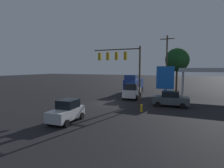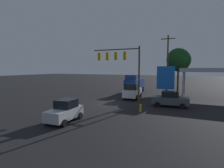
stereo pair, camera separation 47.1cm
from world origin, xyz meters
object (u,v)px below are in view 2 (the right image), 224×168
traffic_signal_assembly (121,62)px  fire_hydrant (140,108)px  pickup_parked (132,92)px  delivery_truck (135,84)px  hatchback_crossing (65,111)px  utility_pole (167,64)px  price_sign (166,78)px  sedan_far (170,99)px  street_tree (179,60)px

traffic_signal_assembly → fire_hydrant: size_ratio=8.49×
pickup_parked → delivery_truck: size_ratio=0.78×
traffic_signal_assembly → hatchback_crossing: (2.19, 8.19, -4.68)m
utility_pole → price_sign: utility_pole is taller
traffic_signal_assembly → hatchback_crossing: 9.69m
price_sign → sedan_far: size_ratio=1.14×
delivery_truck → sedan_far: delivery_truck is taller
price_sign → pickup_parked: 5.46m
traffic_signal_assembly → pickup_parked: 7.46m
fire_hydrant → delivery_truck: bearing=-70.7°
utility_pole → street_tree: (-1.47, -5.56, 0.94)m
price_sign → hatchback_crossing: 16.64m
utility_pole → fire_hydrant: bearing=85.3°
utility_pole → sedan_far: 10.59m
utility_pole → street_tree: utility_pole is taller
price_sign → street_tree: street_tree is taller
traffic_signal_assembly → hatchback_crossing: size_ratio=1.92×
sedan_far → hatchback_crossing: size_ratio=1.16×
pickup_parked → fire_hydrant: (-3.47, 8.08, -0.67)m
sedan_far → street_tree: 15.96m
price_sign → delivery_truck: bearing=-40.5°
hatchback_crossing → fire_hydrant: bearing=135.0°
delivery_truck → fire_hydrant: 15.45m
traffic_signal_assembly → delivery_truck: size_ratio=1.09×
street_tree → fire_hydrant: bearing=82.3°
utility_pole → street_tree: size_ratio=1.19×
pickup_parked → sedan_far: (-6.13, 3.78, -0.16)m
hatchback_crossing → sedan_far: bearing=138.8°
sedan_far → fire_hydrant: size_ratio=5.11×
delivery_truck → traffic_signal_assembly: bearing=7.7°
hatchback_crossing → price_sign: bearing=152.2°
delivery_truck → street_tree: bearing=120.7°
pickup_parked → sedan_far: pickup_parked is taller
delivery_truck → utility_pole: bearing=81.5°
pickup_parked → delivery_truck: delivery_truck is taller
delivery_truck → hatchback_crossing: delivery_truck is taller
price_sign → street_tree: 10.87m
delivery_truck → sedan_far: size_ratio=1.52×
street_tree → hatchback_crossing: bearing=72.5°
delivery_truck → fire_hydrant: delivery_truck is taller
utility_pole → hatchback_crossing: (6.51, 19.76, -4.61)m
pickup_parked → hatchback_crossing: 14.26m
sedan_far → fire_hydrant: bearing=54.8°
street_tree → utility_pole: bearing=75.2°
traffic_signal_assembly → street_tree: street_tree is taller
traffic_signal_assembly → sedan_far: size_ratio=1.66×
traffic_signal_assembly → sedan_far: bearing=-159.8°
utility_pole → hatchback_crossing: bearing=71.8°
hatchback_crossing → traffic_signal_assembly: bearing=161.8°
price_sign → pickup_parked: bearing=9.9°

